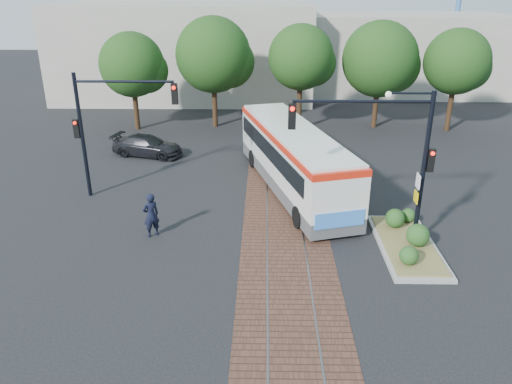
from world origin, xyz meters
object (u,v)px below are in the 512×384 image
at_px(officer, 151,215).
at_px(city_bus, 293,156).
at_px(traffic_island, 407,239).
at_px(signal_pole_main, 393,146).
at_px(signal_pole_left, 104,119).
at_px(parked_car, 147,146).

bearing_deg(officer, city_bus, -174.81).
distance_m(traffic_island, signal_pole_main, 3.95).
height_order(city_bus, signal_pole_main, signal_pole_main).
relative_size(city_bus, signal_pole_left, 1.98).
xyz_separation_m(city_bus, officer, (-6.06, -5.24, -0.80)).
bearing_deg(signal_pole_left, parked_car, 86.31).
distance_m(signal_pole_main, officer, 9.94).
bearing_deg(signal_pole_left, traffic_island, -20.36).
distance_m(signal_pole_left, officer, 5.84).
distance_m(city_bus, traffic_island, 7.47).
distance_m(traffic_island, parked_car, 16.89).
distance_m(officer, parked_car, 10.60).
height_order(signal_pole_main, officer, signal_pole_main).
bearing_deg(parked_car, officer, -151.71).
bearing_deg(city_bus, traffic_island, -70.02).
bearing_deg(signal_pole_main, officer, 176.17).
relative_size(city_bus, parked_car, 2.78).
distance_m(city_bus, signal_pole_main, 7.16).
height_order(city_bus, traffic_island, city_bus).
xyz_separation_m(signal_pole_main, parked_car, (-11.84, 10.93, -3.54)).
xyz_separation_m(signal_pole_left, parked_car, (0.39, 6.13, -3.24)).
bearing_deg(traffic_island, city_bus, 125.69).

